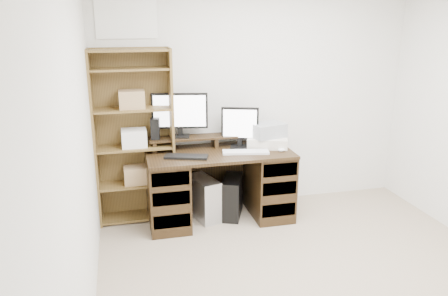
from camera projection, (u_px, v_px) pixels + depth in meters
name	position (u px, v px, depth m)	size (l,w,h in m)	color
room	(345.00, 145.00, 2.96)	(3.54, 4.04, 2.54)	gray
desk	(219.00, 184.00, 4.62)	(1.50, 0.70, 0.75)	black
riser_shelf	(215.00, 138.00, 4.68)	(1.40, 0.22, 0.12)	black
monitor_wide	(180.00, 113.00, 4.56)	(0.58, 0.19, 0.46)	black
monitor_small	(240.00, 126.00, 4.61)	(0.38, 0.20, 0.43)	black
speaker	(155.00, 129.00, 4.50)	(0.09, 0.09, 0.22)	black
keyboard_black	(186.00, 157.00, 4.31)	(0.43, 0.14, 0.02)	black
keyboard_white	(246.00, 152.00, 4.47)	(0.47, 0.14, 0.02)	silver
mouse	(281.00, 150.00, 4.52)	(0.08, 0.05, 0.03)	white
printer	(267.00, 142.00, 4.69)	(0.42, 0.32, 0.11)	beige
basket	(268.00, 130.00, 4.65)	(0.35, 0.25, 0.15)	gray
tower_silver	(204.00, 198.00, 4.67)	(0.20, 0.45, 0.45)	#B5B7BC
tower_black	(232.00, 197.00, 4.73)	(0.33, 0.47, 0.44)	black
bookshelf	(134.00, 136.00, 4.48)	(0.80, 0.30, 1.80)	brown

